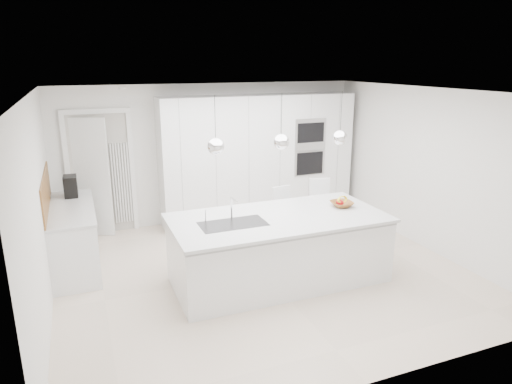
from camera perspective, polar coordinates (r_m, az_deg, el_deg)
name	(u,v)px	position (r m, az deg, el deg)	size (l,w,h in m)	color
floor	(264,272)	(6.55, 0.98, -9.98)	(5.50, 5.50, 0.00)	beige
wall_back	(212,153)	(8.40, -5.55, 4.84)	(5.50, 5.50, 0.00)	white
wall_left	(39,211)	(5.68, -25.51, -2.14)	(5.00, 5.00, 0.00)	white
ceiling	(265,92)	(5.89, 1.10, 12.43)	(5.50, 5.50, 0.00)	white
tall_cabinets	(258,158)	(8.40, 0.30, 4.22)	(3.60, 0.60, 2.30)	white
oven_stack	(310,147)	(8.46, 6.78, 5.57)	(0.62, 0.04, 1.05)	#A5A5A8
doorway_frame	(101,175)	(8.12, -18.79, 2.03)	(1.11, 0.08, 2.13)	white
hallway_door	(86,178)	(8.07, -20.52, 1.63)	(0.82, 0.04, 2.00)	white
radiator	(122,183)	(8.17, -16.44, 1.04)	(0.32, 0.04, 1.40)	white
left_base_cabinets	(74,238)	(7.06, -21.78, -5.38)	(0.60, 1.80, 0.86)	white
left_worktop	(71,208)	(6.92, -22.16, -1.90)	(0.62, 1.82, 0.04)	silver
oak_backsplash	(46,192)	(6.86, -24.78, 0.01)	(0.02, 1.80, 0.50)	brown
island_base	(279,251)	(6.15, 2.95, -7.36)	(2.80, 1.20, 0.86)	white
island_worktop	(278,218)	(6.03, 2.81, -3.26)	(2.84, 1.40, 0.04)	silver
island_sink	(233,230)	(5.78, -2.89, -4.75)	(0.84, 0.44, 0.18)	#3F3F42
island_tap	(231,208)	(5.90, -3.09, -1.96)	(0.02, 0.02, 0.30)	white
pendant_left	(216,147)	(5.43, -5.05, 5.69)	(0.20, 0.20, 0.20)	white
pendant_mid	(281,142)	(5.73, 3.16, 6.26)	(0.20, 0.20, 0.20)	white
pendant_right	(340,138)	(6.13, 10.45, 6.66)	(0.20, 0.20, 0.20)	white
fruit_bowl	(342,204)	(6.52, 10.67, -1.50)	(0.31, 0.31, 0.08)	brown
espresso_machine	(71,186)	(7.41, -22.17, 0.68)	(0.19, 0.30, 0.32)	black
bar_stool_left	(284,219)	(7.15, 3.57, -3.41)	(0.33, 0.45, 0.99)	white
bar_stool_right	(323,212)	(7.42, 8.36, -2.55)	(0.35, 0.48, 1.05)	white
apple_a	(341,203)	(6.48, 10.63, -1.35)	(0.07, 0.07, 0.07)	#A91014
apple_b	(340,203)	(6.46, 10.46, -1.35)	(0.08, 0.08, 0.08)	#A91014
apple_c	(338,202)	(6.51, 10.26, -1.26)	(0.07, 0.07, 0.07)	#A91014
banana_bunch	(342,200)	(6.47, 10.74, -0.94)	(0.21, 0.21, 0.03)	yellow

